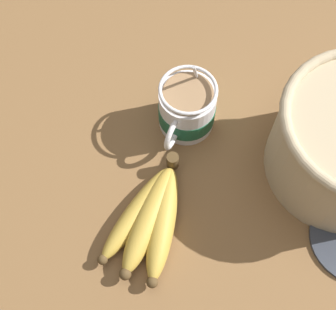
# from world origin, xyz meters

# --- Properties ---
(table) EXTENTS (1.13, 1.13, 0.03)m
(table) POSITION_xyz_m (0.00, 0.00, 0.02)
(table) COLOR brown
(table) RESTS_ON ground
(coffee_mug) EXTENTS (0.15, 0.10, 0.14)m
(coffee_mug) POSITION_xyz_m (-0.08, 0.02, 0.08)
(coffee_mug) COLOR silver
(coffee_mug) RESTS_ON table
(banana_bunch) EXTENTS (0.21, 0.12, 0.04)m
(banana_bunch) POSITION_xyz_m (0.11, 0.05, 0.05)
(banana_bunch) COLOR #4C381E
(banana_bunch) RESTS_ON table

